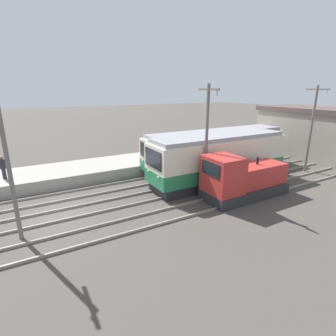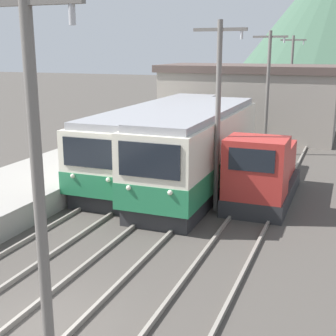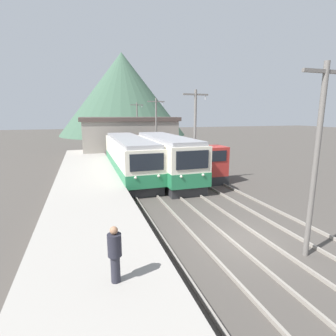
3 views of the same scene
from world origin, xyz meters
name	(u,v)px [view 3 (image 3 of 3)]	position (x,y,z in m)	size (l,w,h in m)	color
ground_plane	(242,241)	(0.00, 0.00, 0.00)	(200.00, 200.00, 0.00)	#47423D
platform_left	(95,254)	(-6.25, 0.00, 0.46)	(4.50, 54.00, 0.91)	gray
track_left	(188,249)	(-2.60, 0.00, 0.07)	(1.54, 60.00, 0.14)	gray
track_center	(246,239)	(0.20, 0.00, 0.07)	(1.54, 60.00, 0.14)	gray
track_right	(300,230)	(3.20, 0.00, 0.07)	(1.54, 60.00, 0.14)	gray
commuter_train_left	(129,158)	(-2.60, 13.81, 1.63)	(2.84, 13.75, 3.50)	#28282B
commuter_train_center	(166,160)	(0.20, 11.70, 1.72)	(2.84, 11.23, 3.71)	#28282B
shunting_locomotive	(201,165)	(3.20, 11.17, 1.21)	(2.40, 6.04, 3.00)	#28282B
catenary_mast_near	(317,156)	(1.71, -1.78, 3.96)	(2.00, 0.20, 7.27)	slate
catenary_mast_mid	(195,135)	(1.71, 9.26, 3.96)	(2.00, 0.20, 7.27)	slate
catenary_mast_far	(156,128)	(1.71, 20.30, 3.96)	(2.00, 0.20, 7.27)	slate
catenary_mast_distant	(137,125)	(1.71, 31.35, 3.96)	(2.00, 0.20, 7.27)	slate
person_on_platform	(115,252)	(-5.78, -2.50, 1.80)	(0.38, 0.38, 1.63)	#282833
station_building	(129,136)	(-0.52, 26.00, 2.59)	(12.60, 6.30, 5.14)	gray
mountain_backdrop	(123,95)	(4.48, 64.35, 10.78)	(33.82, 33.82, 21.56)	#3D5B47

